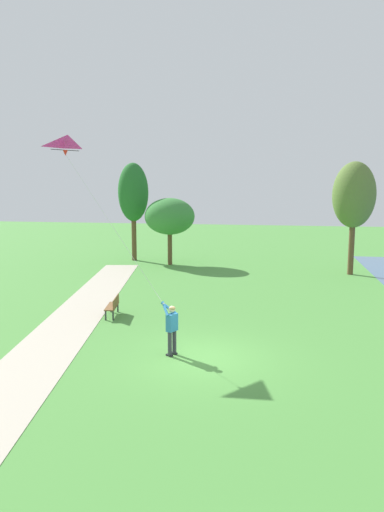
# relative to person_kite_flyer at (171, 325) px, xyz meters

# --- Properties ---
(ground_plane) EXTENTS (120.00, 120.00, 0.00)m
(ground_plane) POSITION_rel_person_kite_flyer_xyz_m (1.01, -0.02, -1.05)
(ground_plane) COLOR #4C8E3D
(walkway_path) EXTENTS (8.67, 31.84, 0.02)m
(walkway_path) POSITION_rel_person_kite_flyer_xyz_m (-4.96, 1.98, -1.04)
(walkway_path) COLOR #B7AD99
(walkway_path) RESTS_ON ground
(person_kite_flyer) EXTENTS (0.63, 0.51, 1.83)m
(person_kite_flyer) POSITION_rel_person_kite_flyer_xyz_m (0.00, 0.00, 0.00)
(person_kite_flyer) COLOR #232328
(person_kite_flyer) RESTS_ON ground
(flying_kite) EXTENTS (4.93, 2.80, 5.89)m
(flying_kite) POSITION_rel_person_kite_flyer_xyz_m (-4.64, 2.30, 6.21)
(flying_kite) COLOR #E02D9E
(park_bench_near_walkway) EXTENTS (0.73, 1.56, 0.88)m
(park_bench_near_walkway) POSITION_rel_person_kite_flyer_xyz_m (-3.71, 4.27, -0.54)
(park_bench_near_walkway) COLOR brown
(park_bench_near_walkway) RESTS_ON ground
(tree_lakeside_far) EXTENTS (2.40, 2.32, 7.73)m
(tree_lakeside_far) POSITION_rel_person_kite_flyer_xyz_m (-8.00, 20.25, 4.31)
(tree_lakeside_far) COLOR brown
(tree_lakeside_far) RESTS_ON ground
(tree_behind_path) EXTENTS (3.76, 3.55, 5.02)m
(tree_behind_path) POSITION_rel_person_kite_flyer_xyz_m (-4.67, 18.71, 2.59)
(tree_behind_path) COLOR brown
(tree_behind_path) RESTS_ON ground
(tree_treeline_left) EXTENTS (2.75, 2.75, 7.45)m
(tree_treeline_left) POSITION_rel_person_kite_flyer_xyz_m (8.18, 17.04, 4.20)
(tree_treeline_left) COLOR brown
(tree_treeline_left) RESTS_ON ground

